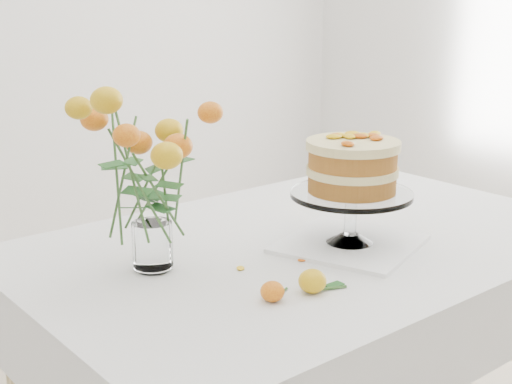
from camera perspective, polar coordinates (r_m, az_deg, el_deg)
table at (r=1.79m, az=4.34°, el=-6.18°), size 1.43×0.93×0.76m
napkin at (r=1.72m, az=7.49°, el=-4.13°), size 0.38×0.38×0.01m
cake_stand at (r=1.67m, az=7.70°, el=1.62°), size 0.29×0.29×0.26m
rose_vase at (r=1.51m, az=-8.57°, el=2.94°), size 0.34×0.34×0.44m
loose_rose_near at (r=1.45m, az=4.55°, el=-7.13°), size 0.10×0.06×0.05m
loose_rose_far at (r=1.41m, az=1.33°, el=-7.96°), size 0.08×0.05×0.04m
stray_petal_a at (r=1.62m, az=3.76°, el=-5.45°), size 0.03×0.02×0.00m
stray_petal_b at (r=1.66m, az=7.25°, el=-5.02°), size 0.03×0.02×0.00m
stray_petal_c at (r=1.66m, az=9.20°, el=-5.06°), size 0.03×0.02×0.00m
stray_petal_d at (r=1.57m, az=-1.25°, el=-6.12°), size 0.03×0.02×0.00m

